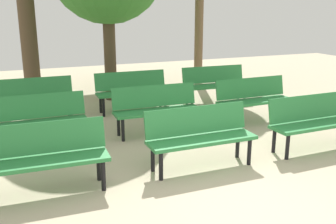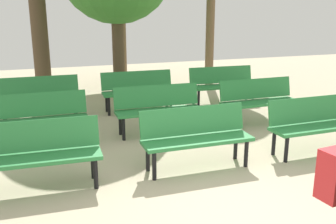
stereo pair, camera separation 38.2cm
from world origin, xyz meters
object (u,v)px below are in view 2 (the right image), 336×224
(bench_r0_c0, at_px, (37,151))
(bench_r2_c1, at_px, (138,88))
(bench_r1_c1, at_px, (158,106))
(bench_r0_c2, at_px, (316,121))
(bench_r1_c2, at_px, (259,98))
(bench_r0_c1, at_px, (196,134))
(bench_r2_c2, at_px, (223,83))
(bench_r1_c0, at_px, (39,116))
(bench_r2_c0, at_px, (40,95))

(bench_r0_c0, height_order, bench_r2_c1, same)
(bench_r2_c1, bearing_deg, bench_r1_c1, -90.32)
(bench_r0_c2, distance_m, bench_r1_c2, 1.70)
(bench_r0_c1, distance_m, bench_r0_c2, 2.05)
(bench_r0_c1, bearing_deg, bench_r2_c2, 57.96)
(bench_r1_c1, xyz_separation_m, bench_r2_c2, (2.15, 1.65, 0.00))
(bench_r0_c0, relative_size, bench_r1_c0, 1.01)
(bench_r2_c2, bearing_deg, bench_r0_c0, -140.07)
(bench_r0_c2, bearing_deg, bench_r2_c1, 119.92)
(bench_r0_c1, xyz_separation_m, bench_r2_c2, (2.12, 3.34, 0.00))
(bench_r0_c1, bearing_deg, bench_r2_c1, 89.85)
(bench_r2_c2, bearing_deg, bench_r0_c1, -120.04)
(bench_r1_c2, height_order, bench_r2_c0, same)
(bench_r1_c2, xyz_separation_m, bench_r2_c1, (-2.03, 1.71, 0.00))
(bench_r2_c2, bearing_deg, bench_r2_c0, -177.93)
(bench_r0_c0, height_order, bench_r1_c1, same)
(bench_r0_c1, xyz_separation_m, bench_r1_c0, (-2.11, 1.73, 0.00))
(bench_r1_c1, bearing_deg, bench_r0_c1, -87.28)
(bench_r0_c0, xyz_separation_m, bench_r0_c1, (2.18, -0.04, 0.00))
(bench_r1_c2, bearing_deg, bench_r1_c0, 178.18)
(bench_r1_c1, distance_m, bench_r2_c0, 2.63)
(bench_r2_c0, bearing_deg, bench_r0_c1, -57.57)
(bench_r0_c0, bearing_deg, bench_r1_c0, 90.24)
(bench_r1_c1, distance_m, bench_r2_c1, 1.67)
(bench_r0_c2, xyz_separation_m, bench_r2_c0, (-4.12, 3.41, 0.00))
(bench_r0_c2, distance_m, bench_r1_c1, 2.71)
(bench_r0_c2, xyz_separation_m, bench_r2_c2, (0.07, 3.39, 0.00))
(bench_r0_c2, bearing_deg, bench_r2_c0, 139.58)
(bench_r0_c2, bearing_deg, bench_r0_c1, 177.96)
(bench_r1_c0, relative_size, bench_r2_c0, 1.00)
(bench_r1_c2, relative_size, bench_r2_c1, 1.00)
(bench_r0_c0, distance_m, bench_r2_c2, 5.42)
(bench_r2_c1, relative_size, bench_r2_c2, 1.00)
(bench_r1_c1, bearing_deg, bench_r2_c1, 89.88)
(bench_r1_c0, bearing_deg, bench_r0_c0, -92.13)
(bench_r0_c2, bearing_deg, bench_r1_c1, 139.30)
(bench_r0_c0, bearing_deg, bench_r2_c2, 39.99)
(bench_r0_c0, distance_m, bench_r2_c0, 3.33)
(bench_r0_c2, distance_m, bench_r1_c0, 4.53)
(bench_r0_c0, relative_size, bench_r0_c2, 1.01)
(bench_r0_c0, bearing_deg, bench_r2_c1, 58.83)
(bench_r1_c0, height_order, bench_r2_c2, same)
(bench_r0_c0, xyz_separation_m, bench_r2_c1, (2.21, 3.32, 0.00))
(bench_r0_c0, xyz_separation_m, bench_r1_c0, (0.06, 1.69, 0.00))
(bench_r0_c2, distance_m, bench_r2_c2, 3.39)
(bench_r1_c0, height_order, bench_r1_c2, same)
(bench_r2_c1, bearing_deg, bench_r0_c0, -121.98)
(bench_r1_c0, relative_size, bench_r1_c2, 1.00)
(bench_r1_c0, xyz_separation_m, bench_r2_c2, (4.23, 1.61, 0.00))
(bench_r0_c1, bearing_deg, bench_r1_c2, 39.06)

